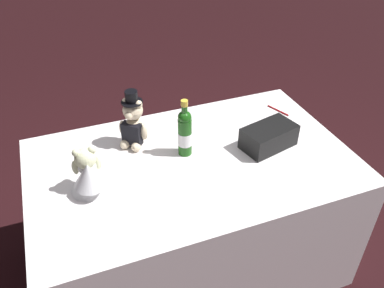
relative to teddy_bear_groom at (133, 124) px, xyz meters
name	(u,v)px	position (x,y,z in m)	size (l,w,h in m)	color
ground_plane	(192,259)	(-0.22, 0.23, -0.87)	(12.00, 12.00, 0.00)	black
reception_table	(192,215)	(-0.22, 0.23, -0.50)	(1.56, 0.96, 0.75)	white
teddy_bear_groom	(133,124)	(0.00, 0.00, 0.00)	(0.14, 0.14, 0.30)	beige
teddy_bear_bride	(88,173)	(0.27, 0.27, -0.03)	(0.18, 0.21, 0.22)	white
champagne_bottle	(185,132)	(-0.21, 0.16, 0.00)	(0.07, 0.07, 0.30)	#195214
signing_pen	(279,111)	(-0.85, -0.02, -0.12)	(0.06, 0.15, 0.01)	maroon
gift_case_black	(269,137)	(-0.62, 0.26, -0.07)	(0.30, 0.21, 0.11)	black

